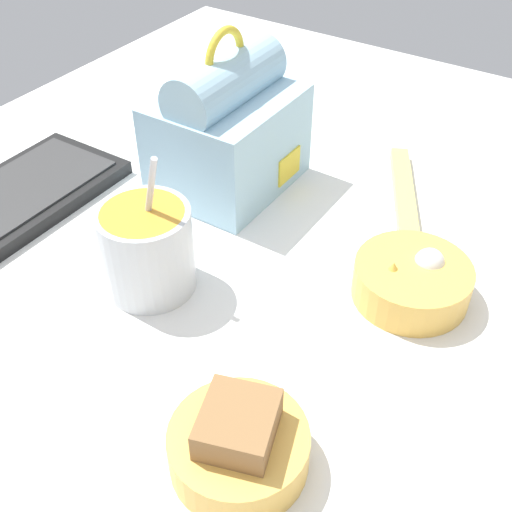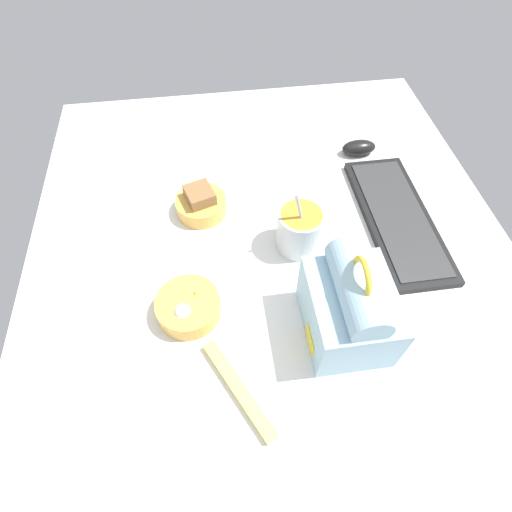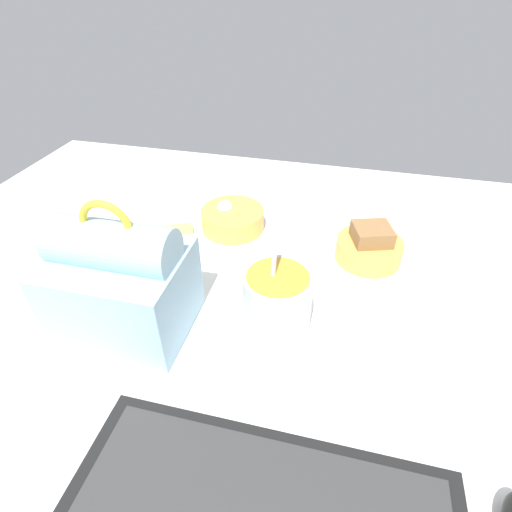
{
  "view_description": "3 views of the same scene",
  "coord_description": "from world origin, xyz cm",
  "px_view_note": "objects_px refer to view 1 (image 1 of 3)",
  "views": [
    {
      "loc": [
        -44.52,
        -33.14,
        51.63
      ],
      "look_at": [
        -0.52,
        -4.4,
        7.0
      ],
      "focal_mm": 45.0,
      "sensor_mm": 36.0,
      "label": 1
    },
    {
      "loc": [
        48.13,
        -11.21,
        74.22
      ],
      "look_at": [
        -0.52,
        -4.4,
        7.0
      ],
      "focal_mm": 28.0,
      "sensor_mm": 36.0,
      "label": 2
    },
    {
      "loc": [
        -13.18,
        47.91,
        47.74
      ],
      "look_at": [
        -0.52,
        -4.4,
        7.0
      ],
      "focal_mm": 28.0,
      "sensor_mm": 36.0,
      "label": 3
    }
  ],
  "objects_px": {
    "bento_bowl_snacks": "(411,280)",
    "chopstick_case": "(404,194)",
    "lunch_bag": "(227,130)",
    "soup_cup": "(147,248)",
    "bento_bowl_sandwich": "(239,444)"
  },
  "relations": [
    {
      "from": "soup_cup",
      "to": "chopstick_case",
      "type": "relative_size",
      "value": 0.86
    },
    {
      "from": "lunch_bag",
      "to": "chopstick_case",
      "type": "xyz_separation_m",
      "value": [
        0.09,
        -0.22,
        -0.07
      ]
    },
    {
      "from": "bento_bowl_snacks",
      "to": "chopstick_case",
      "type": "xyz_separation_m",
      "value": [
        0.17,
        0.08,
        -0.02
      ]
    },
    {
      "from": "bento_bowl_snacks",
      "to": "chopstick_case",
      "type": "distance_m",
      "value": 0.19
    },
    {
      "from": "soup_cup",
      "to": "bento_bowl_snacks",
      "type": "bearing_deg",
      "value": -60.61
    },
    {
      "from": "soup_cup",
      "to": "chopstick_case",
      "type": "distance_m",
      "value": 0.36
    },
    {
      "from": "bento_bowl_snacks",
      "to": "bento_bowl_sandwich",
      "type": "bearing_deg",
      "value": 171.53
    },
    {
      "from": "lunch_bag",
      "to": "bento_bowl_snacks",
      "type": "height_order",
      "value": "lunch_bag"
    },
    {
      "from": "lunch_bag",
      "to": "soup_cup",
      "type": "relative_size",
      "value": 1.28
    },
    {
      "from": "bento_bowl_snacks",
      "to": "chopstick_case",
      "type": "height_order",
      "value": "bento_bowl_snacks"
    },
    {
      "from": "soup_cup",
      "to": "chopstick_case",
      "type": "height_order",
      "value": "soup_cup"
    },
    {
      "from": "bento_bowl_sandwich",
      "to": "bento_bowl_snacks",
      "type": "bearing_deg",
      "value": -8.47
    },
    {
      "from": "lunch_bag",
      "to": "soup_cup",
      "type": "height_order",
      "value": "lunch_bag"
    },
    {
      "from": "lunch_bag",
      "to": "bento_bowl_snacks",
      "type": "relative_size",
      "value": 1.69
    },
    {
      "from": "lunch_bag",
      "to": "bento_bowl_snacks",
      "type": "bearing_deg",
      "value": -104.37
    }
  ]
}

